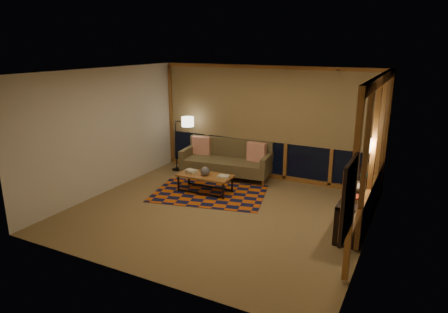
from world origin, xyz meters
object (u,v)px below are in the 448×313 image
at_px(coffee_table, 205,183).
at_px(bookshelf, 360,201).
at_px(floor_lamp, 176,143).
at_px(sofa, 226,159).

height_order(coffee_table, bookshelf, bookshelf).
bearing_deg(coffee_table, floor_lamp, 142.21).
bearing_deg(bookshelf, floor_lamp, 169.09).
bearing_deg(bookshelf, sofa, 163.21).
bearing_deg(sofa, coffee_table, -93.55).
bearing_deg(coffee_table, sofa, 91.21).
bearing_deg(floor_lamp, bookshelf, -28.25).
distance_m(sofa, floor_lamp, 1.44).
xyz_separation_m(sofa, floor_lamp, (-1.41, -0.09, 0.26)).
bearing_deg(sofa, bookshelf, -23.33).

